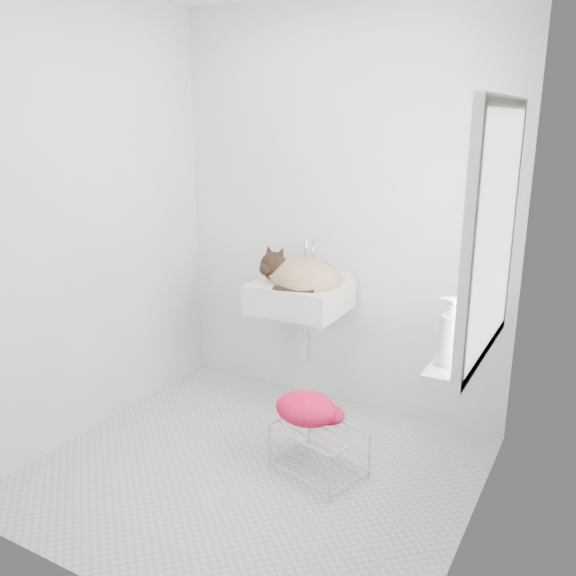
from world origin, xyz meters
The scene contains 15 objects.
floor centered at (0.00, 0.00, 0.00)m, with size 2.20×2.00×0.02m, color silver.
back_wall centered at (0.00, 1.00, 1.25)m, with size 2.20×0.02×2.50m, color white.
right_wall centered at (1.10, 0.00, 1.25)m, with size 0.02×2.00×2.50m, color white.
left_wall centered at (-1.10, 0.00, 1.25)m, with size 0.02×2.00×2.50m, color white.
window_glass centered at (1.09, 0.20, 1.35)m, with size 0.01×0.80×1.00m, color white.
window_frame centered at (1.07, 0.20, 1.35)m, with size 0.04×0.90×1.10m, color white.
windowsill centered at (1.01, 0.20, 0.83)m, with size 0.16×0.88×0.04m, color white.
sink centered at (-0.12, 0.74, 0.85)m, with size 0.54×0.48×0.22m, color white.
faucet centered at (-0.12, 0.92, 0.99)m, with size 0.20×0.14×0.20m, color silver, non-canonical shape.
cat centered at (-0.11, 0.72, 0.89)m, with size 0.47×0.37×0.30m.
wire_rack centered at (0.31, 0.15, 0.15)m, with size 0.44×0.31×0.26m, color silver.
towel centered at (0.21, 0.19, 0.29)m, with size 0.35×0.25×0.14m, color #C80706.
bottle_a centered at (1.00, -0.08, 0.85)m, with size 0.09×0.09×0.24m, color white.
bottle_b centered at (1.00, 0.15, 0.85)m, with size 0.08×0.08×0.17m, color #16837F.
bottle_c centered at (1.00, 0.30, 0.85)m, with size 0.15×0.15×0.19m, color silver.
Camera 1 is at (1.54, -2.37, 1.81)m, focal length 37.49 mm.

